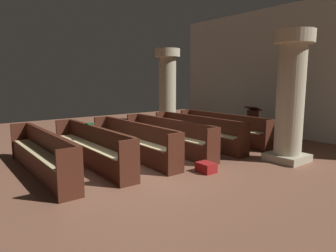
{
  "coord_description": "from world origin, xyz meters",
  "views": [
    {
      "loc": [
        5.72,
        -3.63,
        1.98
      ],
      "look_at": [
        -0.56,
        1.24,
        0.75
      ],
      "focal_mm": 32.11,
      "sensor_mm": 36.0,
      "label": 1
    }
  ],
  "objects": [
    {
      "name": "pew_row_1",
      "position": [
        -0.76,
        2.48,
        0.48
      ],
      "size": [
        3.57,
        0.46,
        0.89
      ],
      "color": "#4C2316",
      "rests_on": "ground"
    },
    {
      "name": "pillar_aisle_side",
      "position": [
        1.83,
        3.08,
        1.62
      ],
      "size": [
        0.93,
        0.93,
        3.11
      ],
      "color": "tan",
      "rests_on": "ground"
    },
    {
      "name": "pew_row_5",
      "position": [
        -0.76,
        -1.98,
        0.48
      ],
      "size": [
        3.57,
        0.47,
        0.89
      ],
      "color": "#4C2316",
      "rests_on": "ground"
    },
    {
      "name": "back_wall",
      "position": [
        0.0,
        6.08,
        2.25
      ],
      "size": [
        10.0,
        0.16,
        4.5
      ],
      "primitive_type": "cube",
      "color": "beige",
      "rests_on": "ground"
    },
    {
      "name": "pew_row_4",
      "position": [
        -0.76,
        -0.87,
        0.48
      ],
      "size": [
        3.57,
        0.46,
        0.89
      ],
      "color": "#4C2316",
      "rests_on": "ground"
    },
    {
      "name": "pew_row_3",
      "position": [
        -0.76,
        0.25,
        0.48
      ],
      "size": [
        3.57,
        0.46,
        0.89
      ],
      "color": "#4C2316",
      "rests_on": "ground"
    },
    {
      "name": "lectern",
      "position": [
        -0.57,
        4.92,
        0.45
      ],
      "size": [
        0.48,
        0.45,
        1.08
      ],
      "color": "#492215",
      "rests_on": "ground"
    },
    {
      "name": "pew_row_2",
      "position": [
        -0.76,
        1.37,
        0.48
      ],
      "size": [
        3.57,
        0.47,
        0.89
      ],
      "color": "#4C2316",
      "rests_on": "ground"
    },
    {
      "name": "ground_plane",
      "position": [
        0.0,
        0.0,
        0.0
      ],
      "size": [
        19.2,
        19.2,
        0.0
      ],
      "primitive_type": "plane",
      "color": "brown"
    },
    {
      "name": "pew_row_0",
      "position": [
        -0.76,
        3.6,
        0.48
      ],
      "size": [
        3.57,
        0.46,
        0.89
      ],
      "color": "#4C2316",
      "rests_on": "ground"
    },
    {
      "name": "kneeler_box_red",
      "position": [
        1.27,
        0.85,
        0.11
      ],
      "size": [
        0.39,
        0.31,
        0.21
      ],
      "primitive_type": "cube",
      "color": "maroon",
      "rests_on": "ground"
    },
    {
      "name": "hymn_book",
      "position": [
        -1.24,
        -0.67,
        0.9
      ],
      "size": [
        0.15,
        0.18,
        0.04
      ],
      "primitive_type": "cube",
      "color": "#194723",
      "rests_on": "pew_row_4"
    },
    {
      "name": "pillar_far_side",
      "position": [
        -3.31,
        3.34,
        1.62
      ],
      "size": [
        0.93,
        0.93,
        3.11
      ],
      "color": "tan",
      "rests_on": "ground"
    }
  ]
}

